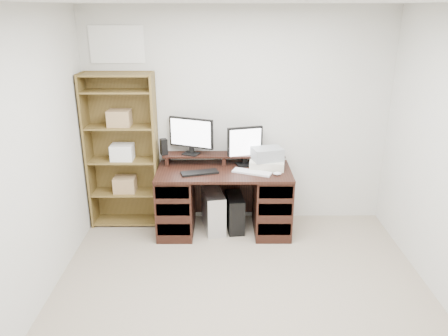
{
  "coord_description": "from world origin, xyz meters",
  "views": [
    {
      "loc": [
        -0.18,
        -2.93,
        2.46
      ],
      "look_at": [
        -0.16,
        1.43,
        0.85
      ],
      "focal_mm": 35.0,
      "sensor_mm": 36.0,
      "label": 1
    }
  ],
  "objects_px": {
    "printer": "(267,164)",
    "bookshelf": "(123,150)",
    "desk": "(224,199)",
    "tower_silver": "(213,211)",
    "tower_black": "(235,212)",
    "monitor_small": "(245,144)",
    "monitor_wide": "(191,134)"
  },
  "relations": [
    {
      "from": "monitor_small",
      "to": "printer",
      "type": "bearing_deg",
      "value": -38.52
    },
    {
      "from": "monitor_wide",
      "to": "bookshelf",
      "type": "bearing_deg",
      "value": -158.28
    },
    {
      "from": "monitor_wide",
      "to": "bookshelf",
      "type": "distance_m",
      "value": 0.82
    },
    {
      "from": "monitor_wide",
      "to": "tower_black",
      "type": "bearing_deg",
      "value": 2.9
    },
    {
      "from": "desk",
      "to": "bookshelf",
      "type": "distance_m",
      "value": 1.3
    },
    {
      "from": "desk",
      "to": "tower_silver",
      "type": "relative_size",
      "value": 3.18
    },
    {
      "from": "monitor_wide",
      "to": "printer",
      "type": "height_order",
      "value": "monitor_wide"
    },
    {
      "from": "monitor_wide",
      "to": "desk",
      "type": "bearing_deg",
      "value": -6.59
    },
    {
      "from": "bookshelf",
      "to": "tower_silver",
      "type": "bearing_deg",
      "value": -10.73
    },
    {
      "from": "desk",
      "to": "printer",
      "type": "distance_m",
      "value": 0.64
    },
    {
      "from": "printer",
      "to": "bookshelf",
      "type": "bearing_deg",
      "value": -178.01
    },
    {
      "from": "printer",
      "to": "tower_silver",
      "type": "bearing_deg",
      "value": -168.34
    },
    {
      "from": "printer",
      "to": "bookshelf",
      "type": "distance_m",
      "value": 1.66
    },
    {
      "from": "printer",
      "to": "tower_black",
      "type": "relative_size",
      "value": 0.88
    },
    {
      "from": "monitor_wide",
      "to": "tower_black",
      "type": "height_order",
      "value": "monitor_wide"
    },
    {
      "from": "printer",
      "to": "tower_black",
      "type": "xyz_separation_m",
      "value": [
        -0.36,
        -0.03,
        -0.59
      ]
    },
    {
      "from": "desk",
      "to": "monitor_small",
      "type": "distance_m",
      "value": 0.67
    },
    {
      "from": "tower_black",
      "to": "bookshelf",
      "type": "xyz_separation_m",
      "value": [
        -1.29,
        0.18,
        0.71
      ]
    },
    {
      "from": "bookshelf",
      "to": "desk",
      "type": "bearing_deg",
      "value": -10.34
    },
    {
      "from": "monitor_wide",
      "to": "bookshelf",
      "type": "relative_size",
      "value": 0.28
    },
    {
      "from": "tower_black",
      "to": "printer",
      "type": "bearing_deg",
      "value": -1.0
    },
    {
      "from": "bookshelf",
      "to": "tower_black",
      "type": "bearing_deg",
      "value": -8.08
    },
    {
      "from": "tower_silver",
      "to": "tower_black",
      "type": "distance_m",
      "value": 0.25
    },
    {
      "from": "monitor_wide",
      "to": "printer",
      "type": "relative_size",
      "value": 1.33
    },
    {
      "from": "tower_black",
      "to": "monitor_wide",
      "type": "bearing_deg",
      "value": 154.3
    },
    {
      "from": "desk",
      "to": "tower_black",
      "type": "height_order",
      "value": "desk"
    },
    {
      "from": "monitor_small",
      "to": "bookshelf",
      "type": "distance_m",
      "value": 1.41
    },
    {
      "from": "monitor_small",
      "to": "printer",
      "type": "xyz_separation_m",
      "value": [
        0.25,
        -0.11,
        -0.2
      ]
    },
    {
      "from": "desk",
      "to": "tower_black",
      "type": "bearing_deg",
      "value": 12.86
    },
    {
      "from": "monitor_small",
      "to": "bookshelf",
      "type": "height_order",
      "value": "bookshelf"
    },
    {
      "from": "monitor_wide",
      "to": "monitor_small",
      "type": "bearing_deg",
      "value": 18.91
    },
    {
      "from": "monitor_wide",
      "to": "tower_silver",
      "type": "xyz_separation_m",
      "value": [
        0.25,
        -0.19,
        -0.87
      ]
    }
  ]
}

